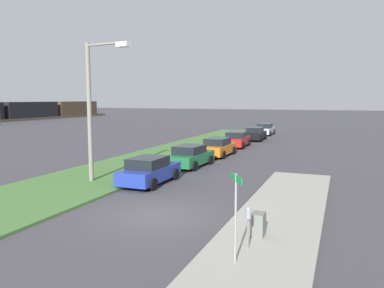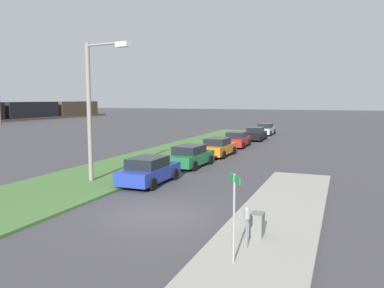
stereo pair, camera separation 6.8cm
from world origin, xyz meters
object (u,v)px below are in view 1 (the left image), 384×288
(parked_car_orange, at_px, (218,147))
(parked_car_silver, at_px, (265,129))
(parked_car_green, at_px, (190,156))
(utility_box, at_px, (258,226))
(street_sign, at_px, (236,207))
(parked_car_black, at_px, (255,134))
(parking_meter, at_px, (248,219))
(parked_car_blue, at_px, (149,171))
(parked_car_red, at_px, (237,140))
(streetlight, at_px, (94,102))

(parked_car_orange, xyz_separation_m, parked_car_silver, (19.23, -0.09, 0.00))
(parked_car_silver, bearing_deg, parked_car_green, 179.38)
(utility_box, distance_m, street_sign, 2.59)
(parked_car_black, bearing_deg, parked_car_silver, 0.55)
(parking_meter, bearing_deg, parked_car_blue, 44.88)
(parked_car_blue, xyz_separation_m, street_sign, (-8.27, -7.03, 0.99))
(parked_car_red, xyz_separation_m, streetlight, (-18.03, 3.00, 3.67))
(parked_car_blue, relative_size, parked_car_silver, 1.00)
(parked_car_red, bearing_deg, streetlight, 168.40)
(parked_car_silver, xyz_separation_m, parking_meter, (-37.29, -6.65, 0.33))
(parked_car_red, relative_size, utility_box, 4.85)
(parked_car_orange, relative_size, parking_meter, 3.07)
(parked_car_orange, xyz_separation_m, streetlight, (-11.93, 3.09, 3.67))
(parked_car_orange, relative_size, street_sign, 1.67)
(parked_car_blue, bearing_deg, parking_meter, -134.99)
(parked_car_green, relative_size, streetlight, 0.58)
(parked_car_green, height_order, parked_car_red, same)
(parked_car_green, xyz_separation_m, parked_car_red, (11.40, -0.17, 0.00))
(parked_car_black, distance_m, parking_meter, 31.32)
(parked_car_silver, relative_size, streetlight, 0.57)
(parked_car_blue, height_order, utility_box, parked_car_blue)
(utility_box, bearing_deg, street_sign, 175.91)
(parked_car_blue, distance_m, street_sign, 10.90)
(parked_car_silver, bearing_deg, parked_car_blue, 179.30)
(parked_car_red, bearing_deg, utility_box, -165.48)
(street_sign, height_order, streetlight, streetlight)
(parked_car_silver, bearing_deg, parking_meter, -169.69)
(parked_car_green, distance_m, parked_car_red, 11.40)
(parked_car_blue, relative_size, parked_car_red, 0.99)
(utility_box, xyz_separation_m, street_sign, (-2.26, 0.16, 1.25))
(parked_car_black, height_order, streetlight, streetlight)
(parked_car_red, relative_size, parked_car_black, 1.01)
(parked_car_black, height_order, street_sign, street_sign)
(street_sign, bearing_deg, parked_car_green, 26.44)
(utility_box, relative_size, street_sign, 0.35)
(parked_car_red, relative_size, streetlight, 0.58)
(parked_car_green, height_order, streetlight, streetlight)
(utility_box, height_order, streetlight, streetlight)
(parking_meter, xyz_separation_m, streetlight, (6.14, 9.83, 3.34))
(street_sign, bearing_deg, streetlight, 53.30)
(parked_car_green, bearing_deg, parked_car_black, 1.12)
(parked_car_blue, xyz_separation_m, utility_box, (-6.01, -7.19, -0.27))
(parked_car_silver, relative_size, parking_meter, 3.04)
(parked_car_silver, bearing_deg, streetlight, 174.37)
(parked_car_green, xyz_separation_m, street_sign, (-13.89, -6.91, 0.99))
(parking_meter, xyz_separation_m, street_sign, (-1.12, 0.09, 0.65))
(utility_box, bearing_deg, parking_meter, 176.36)
(streetlight, bearing_deg, parked_car_blue, -69.55)
(parked_car_green, height_order, parked_car_black, same)
(parking_meter, bearing_deg, utility_box, -3.64)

